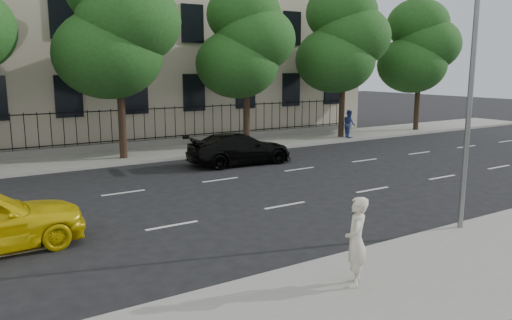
{
  "coord_description": "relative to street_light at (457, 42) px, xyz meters",
  "views": [
    {
      "loc": [
        -9.31,
        -10.44,
        4.5
      ],
      "look_at": [
        -0.82,
        3.0,
        1.53
      ],
      "focal_mm": 35.0,
      "sensor_mm": 36.0,
      "label": 1
    }
  ],
  "objects": [
    {
      "name": "ground",
      "position": [
        -2.5,
        1.77,
        -5.15
      ],
      "size": [
        120.0,
        120.0,
        0.0
      ],
      "primitive_type": "plane",
      "color": "black",
      "rests_on": "ground"
    },
    {
      "name": "near_sidewalk",
      "position": [
        -2.5,
        -2.23,
        -5.07
      ],
      "size": [
        60.0,
        4.0,
        0.15
      ],
      "primitive_type": "cube",
      "color": "gray",
      "rests_on": "ground"
    },
    {
      "name": "far_sidewalk",
      "position": [
        -2.5,
        15.77,
        -5.07
      ],
      "size": [
        60.0,
        4.0,
        0.15
      ],
      "primitive_type": "cube",
      "color": "gray",
      "rests_on": "ground"
    },
    {
      "name": "lane_markings",
      "position": [
        -2.5,
        6.52,
        -5.14
      ],
      "size": [
        49.6,
        4.62,
        0.01
      ],
      "primitive_type": null,
      "color": "silver",
      "rests_on": "ground"
    },
    {
      "name": "iron_fence",
      "position": [
        -2.5,
        17.47,
        -4.5
      ],
      "size": [
        30.0,
        0.5,
        2.2
      ],
      "color": "slate",
      "rests_on": "far_sidewalk"
    },
    {
      "name": "street_light",
      "position": [
        0.0,
        0.0,
        0.0
      ],
      "size": [
        0.25,
        3.32,
        8.05
      ],
      "color": "slate",
      "rests_on": "near_sidewalk"
    },
    {
      "name": "tree_c",
      "position": [
        -4.46,
        15.13,
        1.26
      ],
      "size": [
        5.89,
        5.5,
        9.8
      ],
      "color": "#382619",
      "rests_on": "far_sidewalk"
    },
    {
      "name": "tree_d",
      "position": [
        2.54,
        15.13,
        0.69
      ],
      "size": [
        5.34,
        4.94,
        8.84
      ],
      "color": "#382619",
      "rests_on": "far_sidewalk"
    },
    {
      "name": "tree_e",
      "position": [
        9.54,
        15.13,
        1.05
      ],
      "size": [
        5.71,
        5.31,
        9.46
      ],
      "color": "#382619",
      "rests_on": "far_sidewalk"
    },
    {
      "name": "tree_f",
      "position": [
        16.54,
        15.13,
        0.73
      ],
      "size": [
        5.52,
        5.12,
        9.01
      ],
      "color": "#382619",
      "rests_on": "far_sidewalk"
    },
    {
      "name": "black_sedan",
      "position": [
        -0.13,
        11.25,
        -4.42
      ],
      "size": [
        5.19,
        2.43,
        1.46
      ],
      "primitive_type": "imported",
      "rotation": [
        0.0,
        0.0,
        1.5
      ],
      "color": "black",
      "rests_on": "ground"
    },
    {
      "name": "woman_near",
      "position": [
        -5.04,
        -1.71,
        -4.08
      ],
      "size": [
        0.79,
        0.78,
        1.83
      ],
      "primitive_type": "imported",
      "rotation": [
        0.0,
        0.0,
        3.88
      ],
      "color": "beige",
      "rests_on": "near_sidewalk"
    },
    {
      "name": "pedestrian_far",
      "position": [
        9.66,
        14.43,
        -4.13
      ],
      "size": [
        0.9,
        1.01,
        1.73
      ],
      "primitive_type": "imported",
      "rotation": [
        0.0,
        0.0,
        1.23
      ],
      "color": "navy",
      "rests_on": "far_sidewalk"
    }
  ]
}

